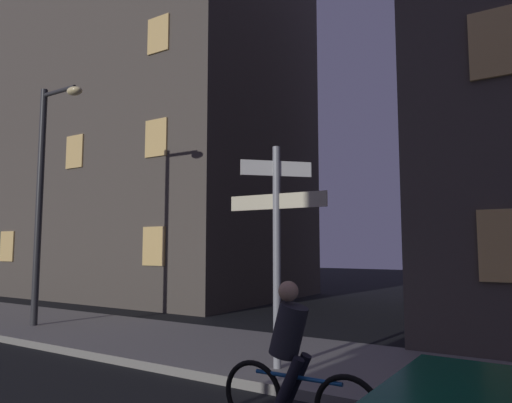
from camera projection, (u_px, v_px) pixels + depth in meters
sidewalk_kerb at (310, 363)px, 7.66m from camera, size 40.00×3.23×0.14m
signpost at (277, 235)px, 7.23m from camera, size 1.72×0.84×3.43m
street_lamp at (45, 182)px, 11.10m from camera, size 1.47×0.28×5.71m
cyclist at (293, 363)px, 4.90m from camera, size 1.82×0.33×1.61m
building_left_block at (155, 102)px, 20.35m from camera, size 12.04×7.95×16.62m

